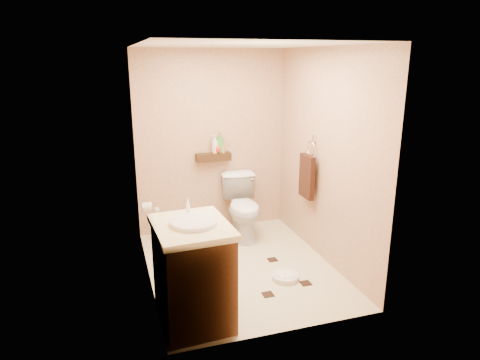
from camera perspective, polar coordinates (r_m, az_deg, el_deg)
name	(u,v)px	position (r m, az deg, el deg)	size (l,w,h in m)	color
ground	(240,267)	(4.93, 0.02, -11.50)	(2.50, 2.50, 0.00)	beige
wall_back	(212,142)	(5.69, -3.79, 5.02)	(2.00, 0.04, 2.40)	tan
wall_front	(288,200)	(3.38, 6.43, -2.66)	(2.00, 0.04, 2.40)	tan
wall_left	(144,171)	(4.32, -12.72, 1.16)	(0.04, 2.50, 2.40)	tan
wall_right	(325,157)	(4.90, 11.27, 2.96)	(0.04, 2.50, 2.40)	tan
ceiling	(240,45)	(4.38, 0.03, 17.59)	(2.00, 2.50, 0.02)	silver
wall_shelf	(213,157)	(5.65, -3.56, 3.08)	(0.46, 0.14, 0.10)	#38240F
floor_accents	(243,269)	(4.89, 0.42, -11.72)	(1.24, 1.27, 0.01)	black
toilet	(243,207)	(5.59, 0.42, -3.64)	(0.45, 0.79, 0.80)	white
vanity	(193,272)	(3.84, -6.30, -12.08)	(0.67, 0.79, 1.07)	brown
bathroom_scale	(285,277)	(4.70, 6.05, -12.73)	(0.36, 0.36, 0.06)	silver
toilet_brush	(158,228)	(5.65, -10.92, -6.36)	(0.10, 0.10, 0.45)	#18605F
towel_ring	(307,174)	(5.13, 8.94, 0.74)	(0.12, 0.30, 0.76)	silver
toilet_paper	(147,207)	(5.12, -12.32, -3.51)	(0.12, 0.11, 0.12)	silver
bottle_a	(215,144)	(5.62, -3.37, 4.78)	(0.09, 0.09, 0.24)	silver
bottle_b	(215,147)	(5.63, -3.34, 4.39)	(0.07, 0.07, 0.16)	#FFAD35
bottle_c	(218,147)	(5.63, -2.99, 4.40)	(0.12, 0.12, 0.16)	red
bottle_d	(220,143)	(5.63, -2.68, 5.00)	(0.11, 0.11, 0.27)	#3B8D2F
bottle_e	(222,147)	(5.65, -2.38, 4.46)	(0.07, 0.07, 0.16)	#C48541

